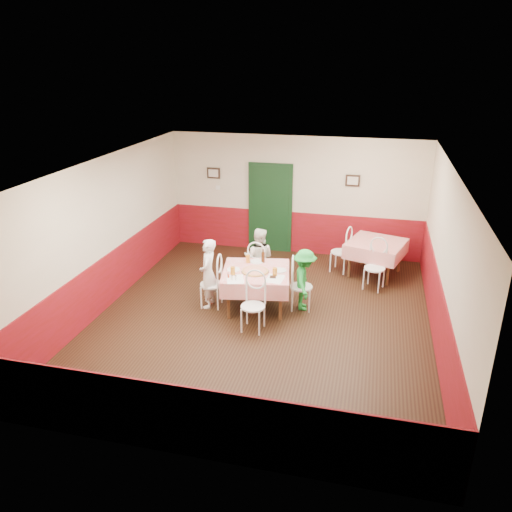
% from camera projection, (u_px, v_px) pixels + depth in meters
% --- Properties ---
extents(floor, '(7.00, 7.00, 0.00)m').
position_uv_depth(floor, '(262.00, 319.00, 9.12)').
color(floor, black).
rests_on(floor, ground).
extents(ceiling, '(7.00, 7.00, 0.00)m').
position_uv_depth(ceiling, '(263.00, 166.00, 8.07)').
color(ceiling, white).
rests_on(ceiling, back_wall).
extents(back_wall, '(6.00, 0.10, 2.80)m').
position_uv_depth(back_wall, '(296.00, 196.00, 11.75)').
color(back_wall, beige).
rests_on(back_wall, ground).
extents(front_wall, '(6.00, 0.10, 2.80)m').
position_uv_depth(front_wall, '(191.00, 358.00, 5.44)').
color(front_wall, beige).
rests_on(front_wall, ground).
extents(left_wall, '(0.10, 7.00, 2.80)m').
position_uv_depth(left_wall, '(105.00, 234.00, 9.25)').
color(left_wall, beige).
rests_on(left_wall, ground).
extents(right_wall, '(0.10, 7.00, 2.80)m').
position_uv_depth(right_wall, '(446.00, 263.00, 7.94)').
color(right_wall, beige).
rests_on(right_wall, ground).
extents(wainscot_back, '(6.00, 0.03, 1.00)m').
position_uv_depth(wainscot_back, '(294.00, 232.00, 12.08)').
color(wainscot_back, maroon).
rests_on(wainscot_back, ground).
extents(wainscot_front, '(6.00, 0.03, 1.00)m').
position_uv_depth(wainscot_front, '(195.00, 423.00, 5.79)').
color(wainscot_front, maroon).
rests_on(wainscot_front, ground).
extents(wainscot_left, '(0.03, 7.00, 1.00)m').
position_uv_depth(wainscot_left, '(111.00, 278.00, 9.58)').
color(wainscot_left, maroon).
rests_on(wainscot_left, ground).
extents(wainscot_right, '(0.03, 7.00, 1.00)m').
position_uv_depth(wainscot_right, '(437.00, 313.00, 8.28)').
color(wainscot_right, maroon).
rests_on(wainscot_right, ground).
extents(door, '(0.96, 0.06, 2.10)m').
position_uv_depth(door, '(270.00, 209.00, 11.97)').
color(door, black).
rests_on(door, ground).
extents(picture_left, '(0.32, 0.03, 0.26)m').
position_uv_depth(picture_left, '(214.00, 173.00, 11.98)').
color(picture_left, black).
rests_on(picture_left, back_wall).
extents(picture_right, '(0.32, 0.03, 0.26)m').
position_uv_depth(picture_right, '(353.00, 181.00, 11.26)').
color(picture_right, black).
rests_on(picture_right, back_wall).
extents(thermostat, '(0.10, 0.03, 0.10)m').
position_uv_depth(thermostat, '(218.00, 188.00, 12.09)').
color(thermostat, white).
rests_on(thermostat, back_wall).
extents(main_table, '(1.41, 1.41, 0.77)m').
position_uv_depth(main_table, '(256.00, 289.00, 9.41)').
color(main_table, red).
rests_on(main_table, ground).
extents(second_table, '(1.40, 1.40, 0.77)m').
position_uv_depth(second_table, '(375.00, 258.00, 10.84)').
color(second_table, red).
rests_on(second_table, ground).
extents(chair_left, '(0.45, 0.45, 0.90)m').
position_uv_depth(chair_left, '(211.00, 284.00, 9.43)').
color(chair_left, white).
rests_on(chair_left, ground).
extents(chair_right, '(0.47, 0.47, 0.90)m').
position_uv_depth(chair_right, '(301.00, 287.00, 9.33)').
color(chair_right, white).
rests_on(chair_right, ground).
extents(chair_far, '(0.45, 0.45, 0.90)m').
position_uv_depth(chair_far, '(259.00, 268.00, 10.17)').
color(chair_far, white).
rests_on(chair_far, ground).
extents(chair_near, '(0.44, 0.44, 0.90)m').
position_uv_depth(chair_near, '(253.00, 307.00, 8.59)').
color(chair_near, white).
rests_on(chair_near, ground).
extents(chair_second_a, '(0.52, 0.52, 0.90)m').
position_uv_depth(chair_second_a, '(340.00, 252.00, 10.98)').
color(chair_second_a, white).
rests_on(chair_second_a, ground).
extents(chair_second_b, '(0.52, 0.52, 0.90)m').
position_uv_depth(chair_second_b, '(375.00, 268.00, 10.14)').
color(chair_second_b, white).
rests_on(chair_second_b, ground).
extents(pizza, '(0.56, 0.56, 0.03)m').
position_uv_depth(pizza, '(255.00, 271.00, 9.20)').
color(pizza, '#B74723').
rests_on(pizza, main_table).
extents(plate_left, '(0.29, 0.29, 0.01)m').
position_uv_depth(plate_left, '(233.00, 270.00, 9.29)').
color(plate_left, white).
rests_on(plate_left, main_table).
extents(plate_right, '(0.29, 0.29, 0.01)m').
position_uv_depth(plate_right, '(280.00, 270.00, 9.25)').
color(plate_right, white).
rests_on(plate_right, main_table).
extents(plate_far, '(0.29, 0.29, 0.01)m').
position_uv_depth(plate_far, '(257.00, 262.00, 9.64)').
color(plate_far, white).
rests_on(plate_far, main_table).
extents(glass_a, '(0.10, 0.10, 0.16)m').
position_uv_depth(glass_a, '(233.00, 271.00, 9.05)').
color(glass_a, '#BF7219').
rests_on(glass_a, main_table).
extents(glass_b, '(0.10, 0.10, 0.16)m').
position_uv_depth(glass_b, '(275.00, 272.00, 9.01)').
color(glass_b, '#BF7219').
rests_on(glass_b, main_table).
extents(glass_c, '(0.09, 0.09, 0.15)m').
position_uv_depth(glass_c, '(248.00, 259.00, 9.60)').
color(glass_c, '#BF7219').
rests_on(glass_c, main_table).
extents(beer_bottle, '(0.08, 0.08, 0.24)m').
position_uv_depth(beer_bottle, '(263.00, 256.00, 9.59)').
color(beer_bottle, '#381C0A').
rests_on(beer_bottle, main_table).
extents(shaker_a, '(0.04, 0.04, 0.09)m').
position_uv_depth(shaker_a, '(232.00, 278.00, 8.86)').
color(shaker_a, silver).
rests_on(shaker_a, main_table).
extents(shaker_b, '(0.04, 0.04, 0.09)m').
position_uv_depth(shaker_b, '(236.00, 278.00, 8.85)').
color(shaker_b, silver).
rests_on(shaker_b, main_table).
extents(shaker_c, '(0.04, 0.04, 0.09)m').
position_uv_depth(shaker_c, '(228.00, 275.00, 8.95)').
color(shaker_c, '#B23319').
rests_on(shaker_c, main_table).
extents(menu_left, '(0.41, 0.47, 0.00)m').
position_uv_depth(menu_left, '(235.00, 279.00, 8.90)').
color(menu_left, white).
rests_on(menu_left, main_table).
extents(menu_right, '(0.31, 0.41, 0.00)m').
position_uv_depth(menu_right, '(275.00, 279.00, 8.92)').
color(menu_right, white).
rests_on(menu_right, main_table).
extents(wallet, '(0.12, 0.11, 0.02)m').
position_uv_depth(wallet, '(273.00, 277.00, 8.96)').
color(wallet, black).
rests_on(wallet, main_table).
extents(diner_left, '(0.38, 0.53, 1.35)m').
position_uv_depth(diner_left, '(208.00, 273.00, 9.35)').
color(diner_left, gray).
rests_on(diner_left, ground).
extents(diner_far, '(0.63, 0.49, 1.28)m').
position_uv_depth(diner_far, '(259.00, 258.00, 10.14)').
color(diner_far, gray).
rests_on(diner_far, ground).
extents(diner_right, '(0.56, 0.83, 1.19)m').
position_uv_depth(diner_right, '(304.00, 280.00, 9.27)').
color(diner_right, gray).
rests_on(diner_right, ground).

